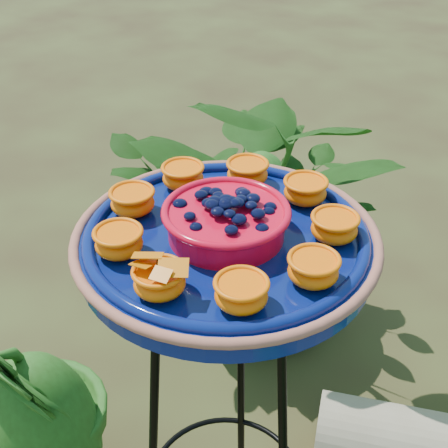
{
  "coord_description": "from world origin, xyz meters",
  "views": [
    {
      "loc": [
        0.38,
        -0.82,
        1.59
      ],
      "look_at": [
        -0.12,
        -0.15,
        1.03
      ],
      "focal_mm": 50.0,
      "sensor_mm": 36.0,
      "label": 1
    }
  ],
  "objects": [
    {
      "name": "tripod_stand",
      "position": [
        -0.11,
        -0.15,
        0.58
      ],
      "size": [
        0.46,
        0.46,
        0.96
      ],
      "rotation": [
        0.0,
        0.0,
        0.41
      ],
      "color": "black",
      "rests_on": "ground"
    },
    {
      "name": "shrub_back_left",
      "position": [
        -0.56,
        0.64,
        0.49
      ],
      "size": [
        1.05,
        0.97,
        0.98
      ],
      "primitive_type": "imported",
      "rotation": [
        0.0,
        0.0,
        0.27
      ],
      "color": "#1F4612",
      "rests_on": "ground"
    },
    {
      "name": "shrub_front_left",
      "position": [
        -0.58,
        -0.29,
        0.39
      ],
      "size": [
        0.55,
        0.53,
        0.77
      ],
      "primitive_type": "imported",
      "rotation": [
        0.0,
        0.0,
        5.63
      ],
      "color": "#1F4612",
      "rests_on": "ground"
    },
    {
      "name": "feeder_dish",
      "position": [
        -0.11,
        -0.15,
        1.0
      ],
      "size": [
        0.64,
        0.64,
        0.11
      ],
      "rotation": [
        0.0,
        0.0,
        0.41
      ],
      "color": "#071458",
      "rests_on": "tripod_stand"
    }
  ]
}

